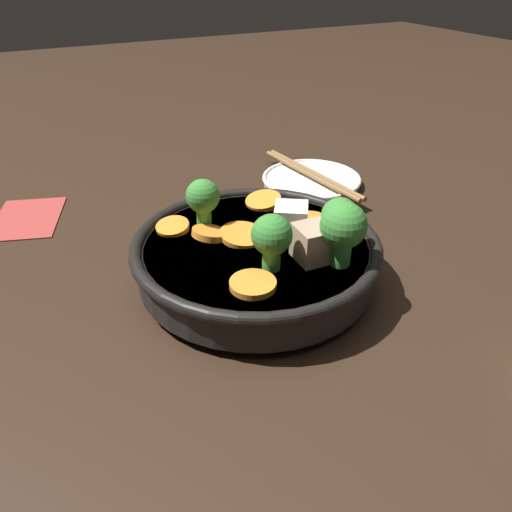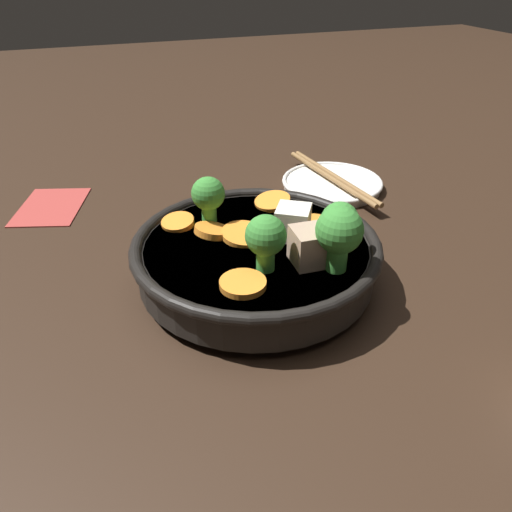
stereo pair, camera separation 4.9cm
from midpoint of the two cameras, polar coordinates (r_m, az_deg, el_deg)
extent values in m
plane|color=black|center=(0.50, -2.77, -3.09)|extent=(3.00, 3.00, 0.00)
cylinder|color=black|center=(0.50, -2.78, -2.62)|extent=(0.13, 0.13, 0.01)
cylinder|color=black|center=(0.49, -2.85, -0.44)|extent=(0.23, 0.23, 0.04)
torus|color=black|center=(0.48, -2.91, 1.34)|extent=(0.24, 0.24, 0.01)
cylinder|color=brown|center=(0.48, -2.87, 0.35)|extent=(0.22, 0.22, 0.02)
cylinder|color=orange|center=(0.49, -8.15, 2.49)|extent=(0.04, 0.04, 0.01)
cylinder|color=orange|center=(0.49, -4.39, 2.32)|extent=(0.06, 0.06, 0.01)
cylinder|color=orange|center=(0.42, -3.70, -3.35)|extent=(0.05, 0.05, 0.01)
cylinder|color=orange|center=(0.55, -1.67, 6.21)|extent=(0.05, 0.05, 0.01)
cylinder|color=orange|center=(0.51, 3.65, 3.64)|extent=(0.06, 0.06, 0.01)
cylinder|color=orange|center=(0.51, -12.20, 3.17)|extent=(0.05, 0.05, 0.01)
cylinder|color=green|center=(0.44, 6.60, 0.37)|extent=(0.02, 0.02, 0.02)
sphere|color=#388433|center=(0.43, 6.81, 3.41)|extent=(0.04, 0.04, 0.04)
cylinder|color=green|center=(0.44, -1.42, -0.33)|extent=(0.02, 0.02, 0.02)
sphere|color=#388433|center=(0.42, -1.46, 2.35)|extent=(0.04, 0.04, 0.04)
cylinder|color=green|center=(0.47, 6.42, 2.00)|extent=(0.02, 0.02, 0.02)
sphere|color=#388433|center=(0.46, 6.59, 4.45)|extent=(0.03, 0.03, 0.03)
cylinder|color=green|center=(0.51, -8.69, 4.48)|extent=(0.02, 0.02, 0.02)
sphere|color=#388433|center=(0.50, -8.89, 6.72)|extent=(0.03, 0.03, 0.03)
cube|color=silver|center=(0.49, 0.95, 4.18)|extent=(0.04, 0.04, 0.03)
cube|color=tan|center=(0.45, 3.57, 1.42)|extent=(0.03, 0.03, 0.03)
cylinder|color=white|center=(0.71, 4.39, 8.44)|extent=(0.13, 0.13, 0.01)
torus|color=white|center=(0.71, 4.41, 8.80)|extent=(0.14, 0.14, 0.01)
cube|color=#A33833|center=(0.69, -26.55, 3.88)|extent=(0.13, 0.11, 0.00)
cylinder|color=olive|center=(0.71, 4.17, 9.22)|extent=(0.20, 0.03, 0.01)
cylinder|color=olive|center=(0.71, 4.69, 9.35)|extent=(0.20, 0.03, 0.01)
camera|label=1|loc=(0.02, -92.86, -1.79)|focal=35.00mm
camera|label=2|loc=(0.02, 87.14, 1.79)|focal=35.00mm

